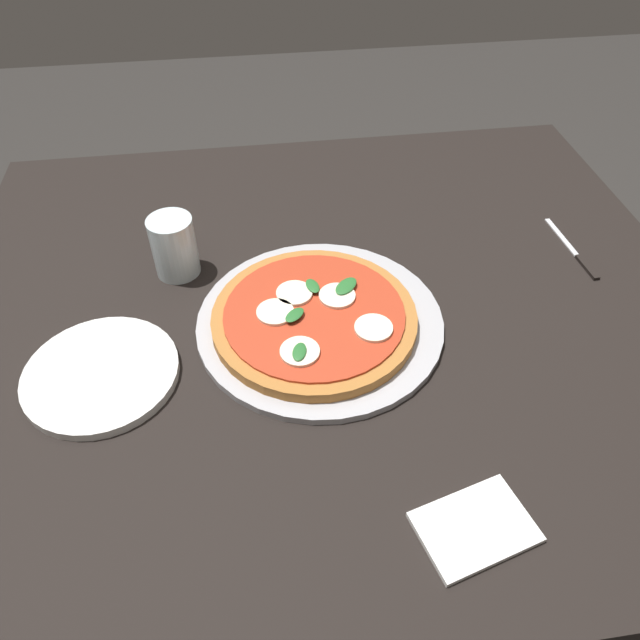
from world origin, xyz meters
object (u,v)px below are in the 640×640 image
(pizza, at_px, (314,317))
(glass_cup, at_px, (174,246))
(dining_table, at_px, (329,344))
(serving_tray, at_px, (320,322))
(napkin, at_px, (475,527))
(knife, at_px, (577,255))
(plate_white, at_px, (101,374))

(pizza, distance_m, glass_cup, 0.27)
(dining_table, bearing_deg, serving_tray, 63.70)
(napkin, height_order, knife, napkin)
(pizza, height_order, glass_cup, glass_cup)
(napkin, distance_m, glass_cup, 0.62)
(glass_cup, bearing_deg, dining_table, 154.25)
(dining_table, bearing_deg, napkin, 104.92)
(plate_white, height_order, napkin, plate_white)
(pizza, distance_m, knife, 0.49)
(serving_tray, xyz_separation_m, pizza, (0.01, 0.01, 0.02))
(plate_white, relative_size, napkin, 1.68)
(pizza, bearing_deg, dining_table, -121.80)
(dining_table, xyz_separation_m, glass_cup, (0.24, -0.12, 0.15))
(serving_tray, xyz_separation_m, napkin, (-0.13, 0.35, -0.00))
(napkin, xyz_separation_m, knife, (-0.34, -0.46, -0.00))
(plate_white, relative_size, knife, 1.22)
(glass_cup, bearing_deg, pizza, 141.23)
(dining_table, relative_size, serving_tray, 3.21)
(serving_tray, relative_size, napkin, 2.91)
(napkin, bearing_deg, plate_white, -33.08)
(plate_white, bearing_deg, dining_table, -162.80)
(plate_white, bearing_deg, knife, -168.24)
(napkin, bearing_deg, pizza, -68.29)
(dining_table, distance_m, plate_white, 0.37)
(knife, bearing_deg, pizza, 12.93)
(dining_table, bearing_deg, pizza, 58.20)
(pizza, height_order, napkin, pizza)
(dining_table, relative_size, knife, 6.82)
(serving_tray, bearing_deg, dining_table, -116.30)
(knife, height_order, glass_cup, glass_cup)
(serving_tray, relative_size, glass_cup, 3.64)
(serving_tray, height_order, knife, serving_tray)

